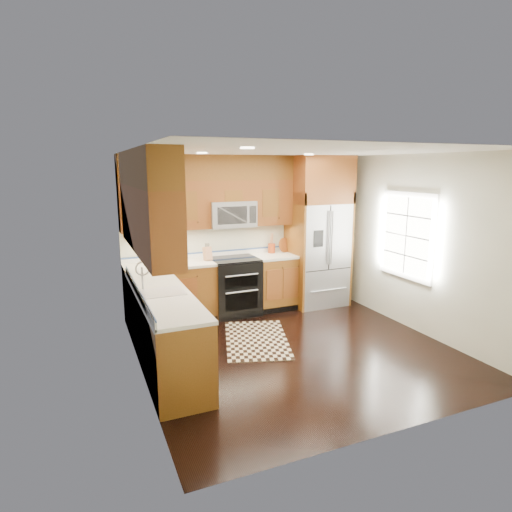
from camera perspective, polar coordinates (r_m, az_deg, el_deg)
name	(u,v)px	position (r m, az deg, el deg)	size (l,w,h in m)	color
ground	(295,349)	(5.93, 5.21, -12.24)	(4.00, 4.00, 0.00)	black
wall_back	(241,233)	(7.33, -1.97, 3.05)	(4.00, 0.02, 2.60)	silver
wall_left	(138,269)	(4.93, -15.50, -1.66)	(0.02, 4.00, 2.60)	silver
wall_right	(417,244)	(6.71, 20.70, 1.48)	(0.02, 4.00, 2.60)	silver
window	(407,236)	(6.82, 19.47, 2.58)	(0.04, 1.10, 1.30)	white
base_cabinets	(188,309)	(6.15, -9.03, -6.97)	(2.85, 3.00, 0.90)	brown
countertop	(195,274)	(6.15, -8.15, -2.36)	(2.86, 3.01, 0.04)	silver
upper_cabinets	(187,195)	(6.04, -9.21, 7.97)	(2.85, 3.00, 1.15)	brown
range	(235,286)	(7.11, -2.85, -4.07)	(0.76, 0.67, 0.95)	black
microwave	(231,214)	(7.01, -3.32, 5.61)	(0.76, 0.40, 0.42)	#B2B2B7
refrigerator	(318,232)	(7.56, 8.30, 3.24)	(0.98, 0.75, 2.60)	#B2B2B7
sink_faucet	(159,288)	(5.26, -12.78, -4.15)	(0.54, 0.44, 0.37)	#B2B2B7
rug	(257,339)	(6.20, 0.07, -11.05)	(0.86, 1.43, 0.01)	black
knife_block	(207,253)	(6.90, -6.50, 0.36)	(0.12, 0.15, 0.28)	#B17A56
utensil_crock	(272,246)	(7.46, 2.09, 1.33)	(0.16, 0.16, 0.35)	#A03813
cutting_board	(284,252)	(7.55, 3.79, 0.58)	(0.26, 0.26, 0.02)	brown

